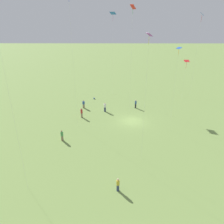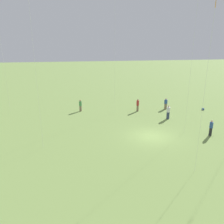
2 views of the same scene
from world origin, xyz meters
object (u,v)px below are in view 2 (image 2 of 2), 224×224
(kite_8, at_px, (216,1))
(person_1, at_px, (166,104))
(picnic_bag_1, at_px, (203,109))
(person_5, at_px, (168,112))
(person_0, at_px, (138,105))
(person_4, at_px, (211,128))
(person_3, at_px, (80,106))

(kite_8, bearing_deg, person_1, -100.55)
(person_1, bearing_deg, picnic_bag_1, -116.21)
(person_5, bearing_deg, person_0, -30.48)
(person_0, xyz_separation_m, person_4, (-10.35, -4.62, -0.05))
(person_3, height_order, person_5, person_5)
(person_4, bearing_deg, person_1, 76.56)
(person_3, xyz_separation_m, picnic_bag_1, (-3.31, -17.96, -0.70))
(person_3, distance_m, person_4, 17.67)
(person_5, xyz_separation_m, picnic_bag_1, (2.73, -7.05, -0.76))
(person_5, distance_m, kite_8, 16.62)
(person_5, relative_size, picnic_bag_1, 5.33)
(person_4, bearing_deg, person_0, 100.08)
(picnic_bag_1, bearing_deg, person_0, 81.55)
(kite_8, relative_size, picnic_bag_1, 36.91)
(person_0, relative_size, picnic_bag_1, 5.39)
(kite_8, bearing_deg, person_4, -125.59)
(person_5, xyz_separation_m, kite_8, (-12.01, 3.63, 10.90))
(person_4, bearing_deg, person_3, 122.33)
(person_5, relative_size, kite_8, 0.14)
(person_0, height_order, kite_8, kite_8)
(picnic_bag_1, bearing_deg, person_3, 79.57)
(person_0, relative_size, person_3, 1.09)
(person_3, relative_size, picnic_bag_1, 4.95)
(person_0, distance_m, person_4, 11.34)
(person_3, bearing_deg, kite_8, 93.76)
(person_3, relative_size, person_5, 0.93)
(kite_8, bearing_deg, picnic_bag_1, -118.28)
(person_1, xyz_separation_m, kite_8, (-16.41, 5.40, 10.99))
(person_3, bearing_deg, picnic_bag_1, 151.36)
(person_3, distance_m, picnic_bag_1, 18.28)
(person_3, bearing_deg, person_5, 132.85)
(picnic_bag_1, bearing_deg, person_5, 111.15)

